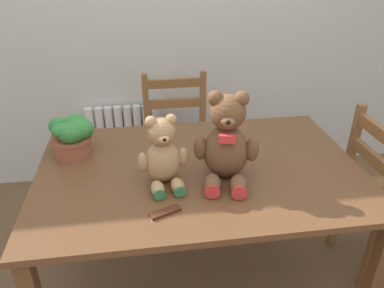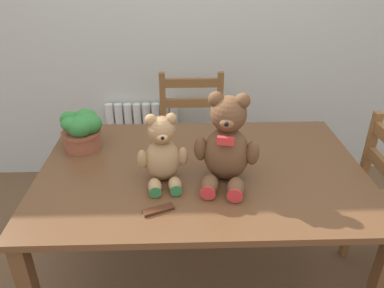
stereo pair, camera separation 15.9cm
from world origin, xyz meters
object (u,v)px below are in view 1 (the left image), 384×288
Objects in this scene: teddy_bear_left at (163,155)px; chocolate_bar at (165,212)px; wooden_chair_side at (382,197)px; wooden_chair_behind at (178,144)px; potted_plant at (72,135)px; teddy_bear_right at (226,143)px.

chocolate_bar is (-0.01, -0.22, -0.13)m from teddy_bear_left.
teddy_bear_left reaches higher than wooden_chair_side.
wooden_chair_side is 1.28m from chocolate_bar.
potted_plant is at bearing 46.04° from wooden_chair_behind.
potted_plant is at bearing -42.79° from teddy_bear_left.
potted_plant is (-0.69, 0.31, -0.07)m from teddy_bear_right.
wooden_chair_side is 1.27m from teddy_bear_left.
teddy_bear_left is 0.78× the size of teddy_bear_right.
teddy_bear_right is (0.27, -0.00, 0.04)m from teddy_bear_left.
wooden_chair_behind is 1.18m from chocolate_bar.
chocolate_bar is (-0.29, -0.22, -0.17)m from teddy_bear_right.
wooden_chair_behind is 0.98× the size of wooden_chair_side.
teddy_bear_left is 0.26m from chocolate_bar.
wooden_chair_behind is at bearing 81.47° from chocolate_bar.
teddy_bear_left is at bearing -36.55° from potted_plant.
teddy_bear_right is at bearing 37.17° from chocolate_bar.
teddy_bear_right reaches higher than potted_plant.
teddy_bear_left is (-1.19, -0.11, 0.43)m from wooden_chair_side.
wooden_chair_side is 7.56× the size of chocolate_bar.
teddy_bear_left is 2.51× the size of chocolate_bar.
wooden_chair_behind is 0.92m from potted_plant.
chocolate_bar is (-0.17, -1.12, 0.31)m from wooden_chair_behind.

